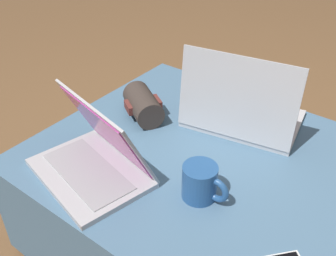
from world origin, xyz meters
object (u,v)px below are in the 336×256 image
Objects in this scene: laptop_near at (95,158)px; coffee_mug at (201,182)px; wrist_brace at (143,105)px; laptop_far at (241,112)px.

coffee_mug is at bearing 31.48° from laptop_near.
coffee_mug reaches higher than wrist_brace.
coffee_mug is (0.36, -0.20, 0.00)m from wrist_brace.
laptop_near is 2.83× the size of coffee_mug.
laptop_near reaches higher than wrist_brace.
wrist_brace is (-0.29, -0.15, -0.01)m from laptop_far.
laptop_far reaches higher than laptop_near.
wrist_brace is (-0.08, 0.30, -0.00)m from laptop_near.
wrist_brace is at bearing 16.30° from laptop_far.
laptop_far reaches higher than wrist_brace.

